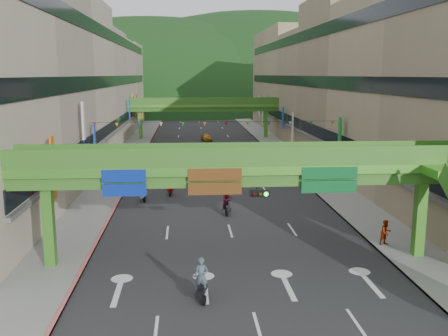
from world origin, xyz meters
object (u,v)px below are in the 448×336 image
Objects in this scene: overpass_near at (257,179)px; car_silver at (176,153)px; scooter_rider_mid at (227,201)px; car_yellow at (206,137)px; scooter_rider_near at (202,280)px; pedestrian_red at (386,235)px.

overpass_near reaches higher than car_silver.
car_yellow is at bearing 89.77° from scooter_rider_mid.
car_silver is at bearing -111.72° from car_yellow.
car_silver is (-5.36, 38.71, -4.51)m from overpass_near.
scooter_rider_near is at bearing -127.28° from overpass_near.
overpass_near reaches higher than pedestrian_red.
scooter_rider_mid is at bearing 94.22° from overpass_near.
car_yellow is at bearing 90.64° from overpass_near.
overpass_near is at bearing -88.54° from car_silver.
pedestrian_red reaches higher than car_yellow.
car_silver is (-4.55, 27.76, -0.45)m from scooter_rider_mid.
scooter_rider_mid is 12.77m from pedestrian_red.
scooter_rider_mid is at bearing 118.01° from pedestrian_red.
scooter_rider_near reaches higher than scooter_rider_mid.
pedestrian_red is (12.20, 7.00, -0.24)m from scooter_rider_near.
overpass_near is 6.64× the size of car_silver.
car_silver is 2.57× the size of pedestrian_red.
car_silver is at bearing 92.69° from scooter_rider_near.
scooter_rider_mid is at bearing -87.11° from car_silver.
car_yellow is at bearing 68.39° from car_silver.
pedestrian_red is (14.23, -36.09, 0.13)m from car_silver.
pedestrian_red is at bearing -74.91° from car_silver.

